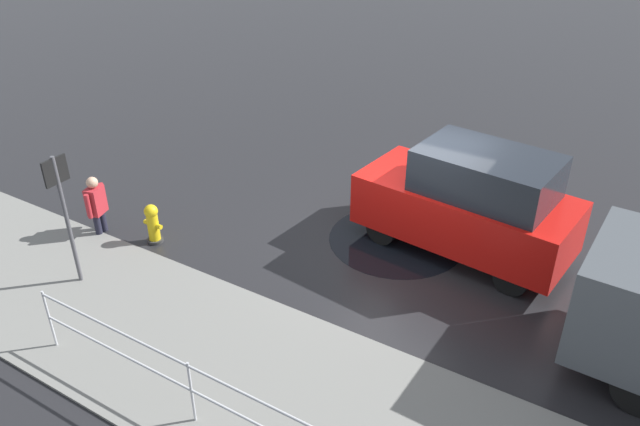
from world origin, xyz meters
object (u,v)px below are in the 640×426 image
sign_post (63,203)px  pedestrian (96,202)px  moving_hatchback (470,202)px  fire_hydrant (153,224)px

sign_post → pedestrian: bearing=-54.2°
moving_hatchback → fire_hydrant: (5.17, 2.82, -0.63)m
fire_hydrant → sign_post: bearing=83.5°
fire_hydrant → moving_hatchback: bearing=-151.4°
fire_hydrant → sign_post: (0.19, 1.62, 1.18)m
fire_hydrant → pedestrian: bearing=15.5°
fire_hydrant → pedestrian: (1.13, 0.31, 0.28)m
moving_hatchback → fire_hydrant: moving_hatchback is taller
moving_hatchback → sign_post: size_ratio=1.69×
moving_hatchback → pedestrian: moving_hatchback is taller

